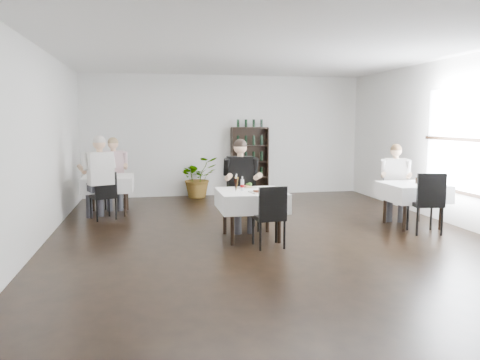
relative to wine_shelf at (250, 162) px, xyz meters
name	(u,v)px	position (x,y,z in m)	size (l,w,h in m)	color
room_shell	(270,144)	(-0.60, -4.31, 0.65)	(9.00, 9.00, 9.00)	black
window_right	(466,143)	(2.88, -4.31, 0.65)	(0.06, 2.30, 1.85)	white
wine_shelf	(250,162)	(0.00, 0.00, 0.00)	(0.90, 0.28, 1.75)	black
main_table	(251,200)	(-0.90, -4.31, -0.23)	(1.03, 1.03, 0.77)	black
left_table	(108,183)	(-3.30, -1.81, -0.23)	(0.98, 0.98, 0.77)	black
right_table	(413,192)	(2.10, -4.01, -0.23)	(0.98, 0.98, 0.77)	black
potted_tree	(198,177)	(-1.32, -0.11, -0.34)	(0.91, 0.79, 1.01)	#275D20
main_chair_far	(244,197)	(-0.87, -3.62, -0.29)	(0.46, 0.47, 0.98)	black
main_chair_near	(270,213)	(-0.74, -4.94, -0.32)	(0.45, 0.46, 0.93)	black
left_chair_far	(110,183)	(-3.33, -1.05, -0.31)	(0.55, 0.55, 0.94)	black
left_chair_near	(104,193)	(-3.33, -2.41, -0.32)	(0.55, 0.56, 0.92)	black
right_chair_far	(396,192)	(2.13, -3.39, -0.32)	(0.52, 0.52, 0.92)	black
right_chair_near	(428,199)	(2.02, -4.59, -0.26)	(0.54, 0.54, 1.03)	black
diner_main	(241,177)	(-0.94, -3.69, 0.06)	(0.59, 0.58, 1.57)	#3B3B42
diner_left_far	(114,167)	(-3.23, -1.23, 0.04)	(0.59, 0.60, 1.53)	#3B3B42
diner_left_near	(99,171)	(-3.41, -2.38, 0.09)	(0.72, 0.76, 1.61)	#3B3B42
diner_right_far	(395,176)	(2.11, -3.38, -0.01)	(0.65, 0.68, 1.44)	#3B3B42
plate_far	(247,187)	(-0.91, -4.03, -0.06)	(0.37, 0.37, 0.09)	white
plate_near	(260,192)	(-0.81, -4.55, -0.06)	(0.33, 0.33, 0.09)	white
pilsner_dark	(236,185)	(-1.16, -4.40, 0.03)	(0.06, 0.06, 0.26)	black
pilsner_lager	(237,184)	(-1.13, -4.27, 0.03)	(0.06, 0.06, 0.27)	#B78E2F
coke_bottle	(242,185)	(-1.04, -4.30, 0.02)	(0.06, 0.06, 0.23)	silver
napkin_cutlery	(266,191)	(-0.69, -4.47, -0.07)	(0.17, 0.19, 0.02)	black
pepper_mill	(417,181)	(2.16, -4.02, -0.02)	(0.04, 0.04, 0.11)	black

